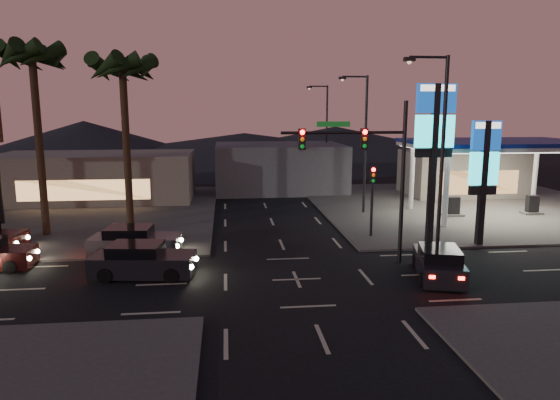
{
  "coord_description": "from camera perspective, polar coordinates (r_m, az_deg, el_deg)",
  "views": [
    {
      "loc": [
        -3.1,
        -21.35,
        7.51
      ],
      "look_at": [
        -0.35,
        3.73,
        3.0
      ],
      "focal_mm": 32.0,
      "sensor_mm": 36.0,
      "label": 1
    }
  ],
  "objects": [
    {
      "name": "streetlight_mid",
      "position": [
        36.75,
        9.45,
        7.2
      ],
      "size": [
        2.14,
        0.25,
        10.0
      ],
      "color": "black",
      "rests_on": "ground"
    },
    {
      "name": "pedestal_signal",
      "position": [
        29.96,
        10.5,
        1.16
      ],
      "size": [
        0.32,
        0.39,
        4.3
      ],
      "color": "black",
      "rests_on": "ground"
    },
    {
      "name": "hill_right",
      "position": [
        83.49,
        6.32,
        6.64
      ],
      "size": [
        50.0,
        50.0,
        5.0
      ],
      "primitive_type": "cone",
      "color": "black",
      "rests_on": "ground"
    },
    {
      "name": "hill_center",
      "position": [
        81.59,
        -4.09,
        6.24
      ],
      "size": [
        60.0,
        60.0,
        4.0
      ],
      "primitive_type": "cone",
      "color": "black",
      "rests_on": "ground"
    },
    {
      "name": "car_lane_b_front",
      "position": [
        27.42,
        -16.33,
        -4.63
      ],
      "size": [
        4.83,
        2.3,
        1.54
      ],
      "color": "#565658",
      "rests_on": "ground"
    },
    {
      "name": "corner_lot_ne",
      "position": [
        42.6,
        20.5,
        -0.58
      ],
      "size": [
        24.0,
        24.0,
        0.12
      ],
      "primitive_type": "cube",
      "color": "#47443F",
      "rests_on": "ground"
    },
    {
      "name": "car_lane_a_front",
      "position": [
        23.9,
        -15.5,
        -6.76
      ],
      "size": [
        4.9,
        2.47,
        1.55
      ],
      "color": "black",
      "rests_on": "ground"
    },
    {
      "name": "traffic_signal_mast",
      "position": [
        24.43,
        10.1,
        4.62
      ],
      "size": [
        6.1,
        0.39,
        8.0
      ],
      "color": "black",
      "rests_on": "ground"
    },
    {
      "name": "building_far_mid",
      "position": [
        47.92,
        -0.11,
        3.77
      ],
      "size": [
        12.0,
        9.0,
        4.4
      ],
      "primitive_type": "cube",
      "color": "#4C4C51",
      "rests_on": "ground"
    },
    {
      "name": "palm_a",
      "position": [
        31.47,
        -17.53,
        13.17
      ],
      "size": [
        4.41,
        4.41,
        10.86
      ],
      "color": "black",
      "rests_on": "ground"
    },
    {
      "name": "streetlight_near",
      "position": [
        24.51,
        17.66,
        5.46
      ],
      "size": [
        2.14,
        0.25,
        10.0
      ],
      "color": "black",
      "rests_on": "ground"
    },
    {
      "name": "gas_station",
      "position": [
        38.51,
        23.62,
        5.68
      ],
      "size": [
        12.2,
        8.2,
        5.47
      ],
      "color": "silver",
      "rests_on": "ground"
    },
    {
      "name": "hill_left",
      "position": [
        84.37,
        -21.43,
        6.38
      ],
      "size": [
        40.0,
        40.0,
        6.0
      ],
      "primitive_type": "cone",
      "color": "black",
      "rests_on": "ground"
    },
    {
      "name": "convenience_store",
      "position": [
        47.63,
        20.11,
        2.88
      ],
      "size": [
        10.0,
        6.0,
        4.0
      ],
      "primitive_type": "cube",
      "color": "#726B5B",
      "rests_on": "ground"
    },
    {
      "name": "streetlight_far",
      "position": [
        50.36,
        5.13,
        8.06
      ],
      "size": [
        2.14,
        0.25,
        10.0
      ],
      "color": "black",
      "rests_on": "ground"
    },
    {
      "name": "pylon_sign_tall",
      "position": [
        29.27,
        17.25,
        7.5
      ],
      "size": [
        2.2,
        0.35,
        9.0
      ],
      "color": "black",
      "rests_on": "ground"
    },
    {
      "name": "pylon_sign_short",
      "position": [
        29.58,
        22.3,
        3.84
      ],
      "size": [
        1.6,
        0.35,
        7.0
      ],
      "color": "black",
      "rests_on": "ground"
    },
    {
      "name": "building_far_west",
      "position": [
        45.04,
        -20.23,
        2.48
      ],
      "size": [
        16.0,
        8.0,
        4.0
      ],
      "primitive_type": "cube",
      "color": "#726B5B",
      "rests_on": "ground"
    },
    {
      "name": "ground",
      "position": [
        22.84,
        1.92,
        -9.06
      ],
      "size": [
        140.0,
        140.0,
        0.0
      ],
      "primitive_type": "plane",
      "color": "black",
      "rests_on": "ground"
    },
    {
      "name": "suv_station",
      "position": [
        24.04,
        17.65,
        -6.88
      ],
      "size": [
        2.84,
        4.63,
        1.45
      ],
      "color": "black",
      "rests_on": "ground"
    },
    {
      "name": "corner_lot_nw",
      "position": [
        40.21,
        -24.85,
        -1.49
      ],
      "size": [
        24.0,
        24.0,
        0.12
      ],
      "primitive_type": "cube",
      "color": "#47443F",
      "rests_on": "ground"
    },
    {
      "name": "palm_b",
      "position": [
        32.81,
        -26.41,
        13.41
      ],
      "size": [
        4.41,
        4.41,
        11.46
      ],
      "color": "black",
      "rests_on": "ground"
    }
  ]
}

